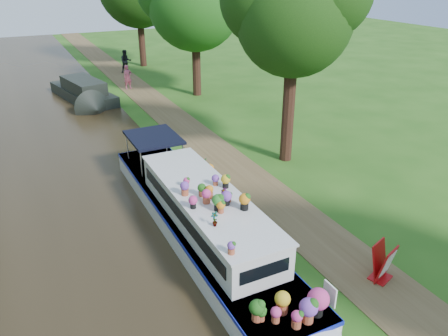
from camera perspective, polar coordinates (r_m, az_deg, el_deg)
ground at (r=16.34m, az=2.70°, el=-5.02°), size 100.00×100.00×0.00m
canal_water at (r=14.81m, az=-18.42°, el=-9.89°), size 10.00×100.00×0.02m
towpath at (r=16.88m, az=6.28°, el=-4.05°), size 2.20×100.00×0.03m
plant_boat at (r=13.80m, az=-2.23°, el=-7.03°), size 2.29×13.52×2.28m
tree_near_overhang at (r=18.84m, az=9.10°, el=19.93°), size 5.52×5.28×8.99m
second_boat at (r=30.49m, az=-17.81°, el=9.40°), size 3.44×7.81×1.45m
sandwich_board at (r=13.34m, az=20.05°, el=-11.71°), size 0.74×0.76×1.10m
pedestrian_pink at (r=32.71m, az=-12.46°, el=11.53°), size 0.68×0.51×1.70m
pedestrian_dark at (r=37.93m, az=-12.70°, el=13.44°), size 0.98×0.80×1.86m
verge_plant at (r=19.39m, az=-2.84°, el=0.75°), size 0.47×0.44×0.43m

